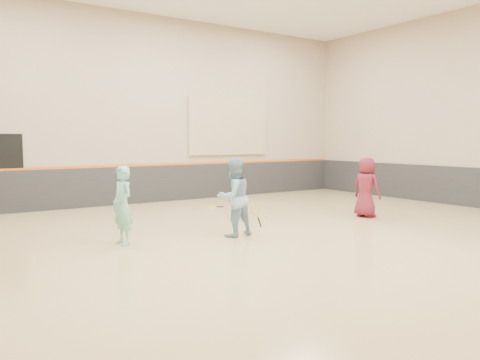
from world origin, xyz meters
TOP-DOWN VIEW (x-y plane):
  - room at (0.00, 0.00)m, footprint 15.04×12.04m
  - wainscot_back at (0.00, 5.97)m, footprint 14.90×0.04m
  - wainscot_right at (7.47, 0.00)m, footprint 0.04×11.90m
  - accent_stripe at (0.00, 5.96)m, footprint 14.90×0.03m
  - acoustic_panel at (2.80, 5.95)m, footprint 3.20×0.08m
  - doorway at (-4.50, 5.98)m, footprint 1.10×0.05m
  - girl at (-3.02, 0.57)m, footprint 0.44×0.61m
  - instructor at (-0.79, 0.03)m, footprint 0.86×0.69m
  - young_man at (3.44, 0.17)m, footprint 0.61×0.84m
  - held_racket at (-0.40, -0.20)m, footprint 0.31×0.31m
  - spare_racket at (0.89, 3.99)m, footprint 0.69×0.69m
  - ball_under_racket at (-0.35, 0.02)m, footprint 0.07×0.07m
  - ball_in_hand at (3.58, 0.05)m, footprint 0.07×0.07m
  - ball_beside_spare at (1.12, 1.47)m, footprint 0.07×0.07m

SIDE VIEW (x-z plane):
  - spare_racket at x=0.89m, z-range 0.00..0.04m
  - ball_under_racket at x=-0.35m, z-range 0.00..0.07m
  - ball_beside_spare at x=1.12m, z-range 0.00..0.07m
  - held_racket at x=-0.40m, z-range 0.27..0.86m
  - wainscot_back at x=0.00m, z-range 0.00..1.20m
  - wainscot_right at x=7.47m, z-range 0.00..1.20m
  - girl at x=-3.02m, z-range 0.00..1.54m
  - young_man at x=3.44m, z-range 0.00..1.58m
  - room at x=0.00m, z-range -2.30..3.92m
  - instructor at x=-0.79m, z-range 0.00..1.66m
  - ball_in_hand at x=3.58m, z-range 1.00..1.07m
  - doorway at x=-4.50m, z-range 0.00..2.20m
  - accent_stripe at x=0.00m, z-range 1.19..1.25m
  - acoustic_panel at x=2.80m, z-range 1.50..3.50m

